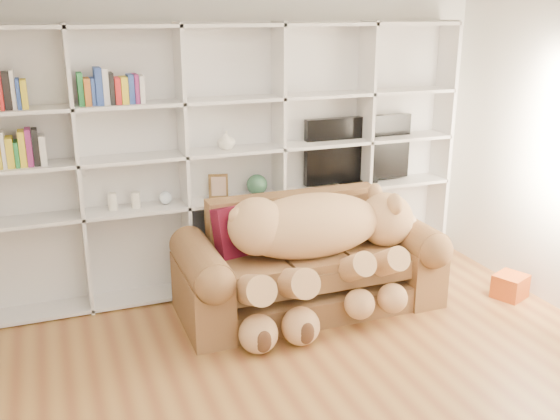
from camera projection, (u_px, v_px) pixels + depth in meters
name	position (u px, v px, depth m)	size (l,w,h in m)	color
wall_back	(226.00, 141.00, 5.69)	(5.00, 0.02, 2.70)	silver
bookshelf	(204.00, 150.00, 5.50)	(4.43, 0.35, 2.40)	silver
sofa	(308.00, 267.00, 5.42)	(2.24, 0.97, 0.94)	brown
teddy_bear	(317.00, 240.00, 5.15)	(1.83, 0.96, 1.06)	tan
throw_pillow	(241.00, 232.00, 5.26)	(0.45, 0.15, 0.45)	#5A0F1D
gift_box	(510.00, 286.00, 5.64)	(0.27, 0.25, 0.21)	#C3501A
tv	(358.00, 150.00, 6.05)	(1.11, 0.18, 0.65)	black
picture_frame	(218.00, 186.00, 5.59)	(0.17, 0.03, 0.22)	brown
green_vase	(257.00, 185.00, 5.72)	(0.19, 0.19, 0.19)	#326144
figurine_tall	(112.00, 202.00, 5.29)	(0.07, 0.07, 0.15)	silver
figurine_short	(136.00, 200.00, 5.35)	(0.08, 0.08, 0.14)	silver
snow_globe	(165.00, 198.00, 5.44)	(0.11, 0.11, 0.11)	white
shelf_vase	(226.00, 140.00, 5.49)	(0.16, 0.16, 0.16)	white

